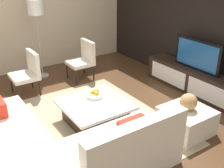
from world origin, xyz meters
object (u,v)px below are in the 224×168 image
Objects in this scene: coffee_table at (95,112)px; decorative_ball at (189,102)px; fruit_bowl at (95,94)px; accent_chair_far at (83,58)px; media_console at (194,81)px; television at (197,55)px; ottoman at (186,121)px; floor_lamp at (36,12)px; accent_chair_near at (28,70)px; sectional_couch at (52,148)px.

decorative_ball reaches higher than coffee_table.
fruit_bowl is 0.32× the size of accent_chair_far.
decorative_ball is at bearing -53.38° from media_console.
decorative_ball is at bearing -53.39° from television.
ottoman reaches higher than coffee_table.
floor_lamp is (-2.46, 0.01, 1.29)m from coffee_table.
television is at bearing 87.51° from coffee_table.
fruit_bowl reaches higher than coffee_table.
media_console is 3.37m from accent_chair_near.
media_console is 0.96× the size of sectional_couch.
accent_chair_near is at bearing -123.23° from media_console.
television reaches higher than fruit_bowl.
floor_lamp is 1.42m from accent_chair_far.
television is 2.47m from accent_chair_far.
media_console is at bearing 98.75° from sectional_couch.
decorative_ball is at bearing 23.43° from accent_chair_near.
coffee_table is (-0.10, -2.30, -0.60)m from television.
ottoman is at bearing 16.73° from floor_lamp.
accent_chair_near is 0.50× the size of floor_lamp.
coffee_table is at bearing 10.20° from accent_chair_near.
sectional_couch is at bearing -32.16° from accent_chair_far.
floor_lamp reaches higher than accent_chair_near.
coffee_table is (-0.61, 1.00, -0.08)m from sectional_couch.
accent_chair_far reaches higher than decorative_ball.
sectional_couch is 1.37m from fruit_bowl.
sectional_couch is 3.03m from accent_chair_far.
sectional_couch is at bearing -101.26° from decorative_ball.
ottoman is (3.48, 1.05, -1.29)m from floor_lamp.
coffee_table is 2.78m from floor_lamp.
television is 0.45× the size of sectional_couch.
floor_lamp is 2.02× the size of accent_chair_far.
sectional_couch reaches higher than ottoman.
accent_chair_near is (-1.74, -0.52, 0.29)m from coffee_table.
media_console is at bearing 42.14° from accent_chair_far.
ottoman is 2.63× the size of decorative_ball.
accent_chair_far is at bearing -174.47° from ottoman.
ottoman is 0.80× the size of accent_chair_far.
accent_chair_near is at bearing -158.37° from fruit_bowl.
ottoman is 0.33m from decorative_ball.
fruit_bowl is 1.54m from decorative_ball.
sectional_couch is 2.12m from decorative_ball.
media_console is at bearing 41.70° from floor_lamp.
media_console is at bearing 126.62° from ottoman.
media_console is 0.56m from television.
television reaches higher than ottoman.
decorative_ball is (0.00, 0.00, 0.33)m from ottoman.
television is at bearing 126.61° from decorative_ball.
sectional_couch is (0.51, -3.30, 0.03)m from media_console.
accent_chair_far is at bearing 156.81° from coffee_table.
sectional_couch is at bearing -101.26° from ottoman.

